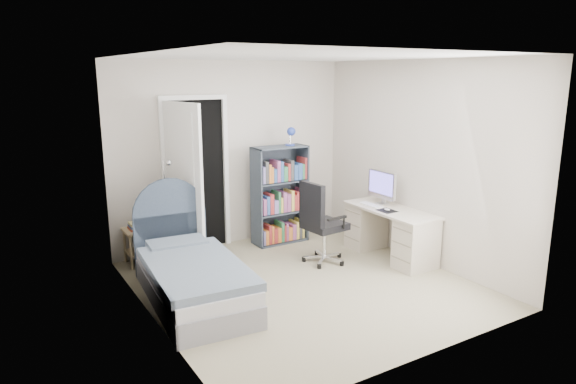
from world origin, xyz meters
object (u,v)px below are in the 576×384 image
bookcase (281,197)px  desk (389,230)px  floor_lamp (168,223)px  bed (192,275)px  nightstand (139,237)px  office_chair (320,219)px

bookcase → desk: 1.56m
floor_lamp → bed: bearing=-96.7°
bed → nightstand: size_ratio=3.58×
bed → desk: bed is taller
desk → bed: bearing=177.3°
nightstand → desk: (2.83, -1.44, 0.00)m
bookcase → floor_lamp: bearing=-178.3°
desk → office_chair: (-0.90, 0.28, 0.22)m
nightstand → bookcase: bearing=-5.3°
nightstand → floor_lamp: 0.43m
bookcase → desk: bookcase is taller
floor_lamp → office_chair: 1.86m
nightstand → office_chair: (1.93, -1.16, 0.22)m
bed → office_chair: (1.74, 0.16, 0.31)m
bed → nightstand: bearing=98.1°
desk → nightstand: bearing=153.1°
bed → office_chair: 1.78m
desk → office_chair: 0.97m
desk → office_chair: desk is taller
bed → floor_lamp: floor_lamp is taller
nightstand → bookcase: (1.95, -0.18, 0.29)m
bookcase → desk: size_ratio=1.22×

